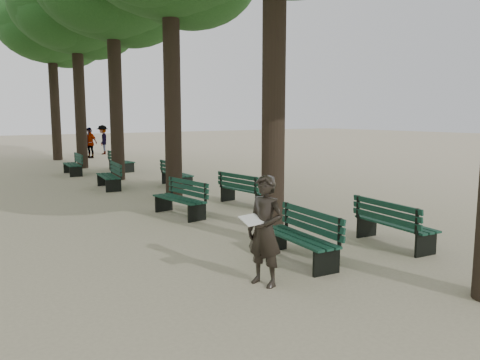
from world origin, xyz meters
TOP-DOWN VIEW (x-y plane):
  - ground at (0.00, 0.00)m, footprint 120.00×120.00m
  - tree_central_4 at (1.50, 18.00)m, footprint 6.00×6.00m
  - tree_central_5 at (1.50, 23.00)m, footprint 6.00×6.00m
  - bench_left_0 at (0.37, 0.82)m, footprint 0.76×1.85m
  - bench_left_1 at (0.37, 5.42)m, footprint 0.75×1.85m
  - bench_left_2 at (0.37, 10.87)m, footprint 0.80×1.86m
  - bench_left_3 at (0.37, 15.55)m, footprint 0.73×1.84m
  - bench_right_0 at (2.63, 0.53)m, footprint 0.78×1.86m
  - bench_right_1 at (2.63, 5.74)m, footprint 0.73×1.84m
  - bench_right_2 at (2.63, 10.06)m, footprint 0.66×1.83m
  - bench_right_3 at (2.63, 15.74)m, footprint 0.70×1.84m
  - man_with_map at (-0.81, 0.27)m, footprint 0.69×0.75m
  - pedestrian_c at (3.40, 23.11)m, footprint 0.85×1.12m
  - pedestrian_b at (4.94, 25.35)m, footprint 0.83×1.29m

SIDE VIEW (x-z plane):
  - ground at x=0.00m, z-range 0.00..0.00m
  - bench_left_0 at x=0.37m, z-range -0.19..0.73m
  - bench_left_1 at x=0.37m, z-range -0.19..0.73m
  - bench_left_2 at x=0.37m, z-range -0.19..0.73m
  - bench_left_3 at x=0.37m, z-range -0.19..0.73m
  - bench_right_0 at x=2.63m, z-range -0.19..0.73m
  - bench_right_1 at x=2.63m, z-range -0.19..0.73m
  - bench_right_2 at x=2.63m, z-range -0.19..0.73m
  - bench_right_3 at x=2.63m, z-range -0.19..0.73m
  - man_with_map at x=-0.81m, z-range 0.00..1.70m
  - pedestrian_c at x=3.40m, z-range 0.00..1.84m
  - pedestrian_b at x=4.94m, z-range 0.00..1.92m
  - tree_central_4 at x=1.50m, z-range 2.68..12.63m
  - tree_central_5 at x=1.50m, z-range 2.68..12.63m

